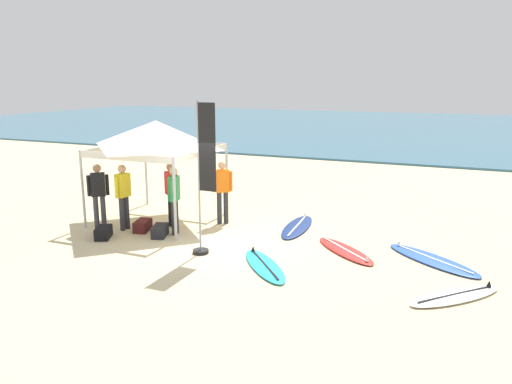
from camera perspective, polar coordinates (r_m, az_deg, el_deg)
The scene contains 17 objects.
ground_plane at distance 12.11m, azimuth -4.47°, elevation -5.81°, with size 80.00×80.00×0.00m, color beige.
sea at distance 41.86m, azimuth 15.85°, elevation 7.03°, with size 80.00×36.00×0.10m, color #386B84.
canopy_tent at distance 13.82m, azimuth -11.21°, elevation 6.44°, with size 2.90×2.90×2.75m.
surfboard_red at distance 11.64m, azimuth 10.06°, elevation -6.54°, with size 1.86×1.81×0.19m.
surfboard_blue at distance 11.56m, azimuth 19.29°, elevation -7.22°, with size 2.30×1.96×0.19m.
surfboard_cyan at distance 10.60m, azimuth 0.95°, elevation -8.30°, with size 1.76×1.95×0.19m.
surfboard_white at distance 9.88m, azimuth 21.63°, elevation -10.85°, with size 1.77×1.85×0.19m.
surfboard_navy at distance 13.32m, azimuth 4.69°, elevation -3.92°, with size 0.79×2.29×0.19m.
person_yellow at distance 13.34m, azimuth -14.79°, elevation -0.05°, with size 0.25×0.55×1.71m.
person_orange at distance 13.47m, azimuth -3.83°, elevation 0.47°, with size 0.47×0.39×1.71m.
person_green at distance 12.69m, azimuth -9.23°, elevation -0.43°, with size 0.32×0.53×1.71m.
person_black at distance 13.60m, azimuth -17.39°, elevation 0.03°, with size 0.45×0.40×1.71m.
person_red at distance 13.31m, azimuth -9.57°, elevation 0.17°, with size 0.47×0.39×1.71m.
banner_flag at distance 11.01m, azimuth -5.94°, elevation 0.78°, with size 0.60×0.36×3.40m.
gear_bag_near_tent at distance 12.78m, azimuth -10.82°, elevation -4.34°, with size 0.60×0.32×0.28m, color #232328.
gear_bag_by_pole at distance 13.32m, azimuth -12.70°, elevation -3.73°, with size 0.60×0.32×0.28m, color #4C1919.
gear_bag_on_sand at distance 12.97m, azimuth -16.87°, elevation -4.41°, with size 0.60×0.32×0.28m, color black.
Camera 1 is at (5.37, -10.15, 3.83)m, focal length 35.37 mm.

